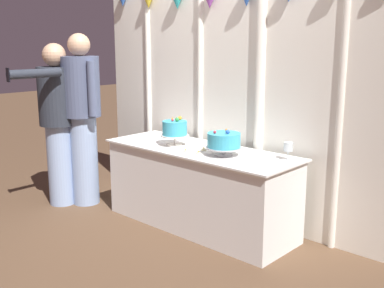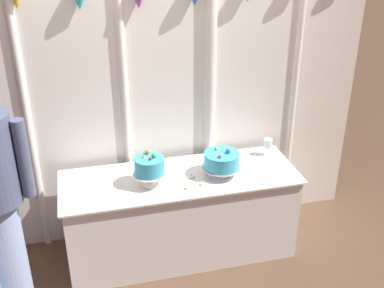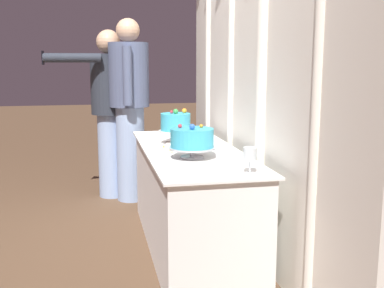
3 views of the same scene
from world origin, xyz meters
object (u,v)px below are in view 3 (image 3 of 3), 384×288
Objects in this scene: guest_man_pink_jacket at (130,104)px; wine_glass at (250,155)px; cake_display_nearleft at (176,123)px; cake_table at (190,198)px; tealight_near_right at (170,152)px; tealight_near_left at (188,150)px; tealight_far_left at (164,149)px; cake_display_nearright at (192,139)px; guest_girl_blue_dress at (110,107)px.

wine_glass is at bearing 13.35° from guest_man_pink_jacket.
cake_display_nearleft is at bearing 14.06° from guest_man_pink_jacket.
tealight_near_right reaches higher than cake_table.
tealight_near_left is (-0.71, -0.21, -0.10)m from wine_glass.
guest_man_pink_jacket reaches higher than wine_glass.
guest_man_pink_jacket is at bearing -174.13° from tealight_far_left.
tealight_near_left is at bearing 4.50° from cake_display_nearleft.
tealight_near_left is at bearing 175.84° from cake_display_nearright.
tealight_near_right is (0.13, 0.03, -0.00)m from tealight_far_left.
guest_man_pink_jacket is (-1.30, -0.32, 0.58)m from cake_table.
cake_display_nearright is at bearing 0.89° from cake_display_nearleft.
tealight_far_left and tealight_near_right have the same top height.
cake_display_nearleft is 5.28× the size of tealight_near_left.
tealight_far_left is at bearing -87.24° from cake_table.
guest_girl_blue_dress is at bearing -167.90° from tealight_near_right.
guest_girl_blue_dress is at bearing -159.91° from cake_display_nearleft.
tealight_near_left is at bearing 112.12° from tealight_near_right.
tealight_far_left is at bearing 12.15° from guest_girl_blue_dress.
tealight_near_right is 1.46m from guest_man_pink_jacket.
tealight_far_left is 0.13m from tealight_near_right.
guest_girl_blue_dress reaches higher than wine_glass.
wine_glass reaches higher than tealight_near_left.
tealight_near_left is 1.63m from guest_girl_blue_dress.
tealight_far_left is 0.02× the size of guest_girl_blue_dress.
tealight_far_left is at bearing -155.90° from cake_display_nearright.
cake_display_nearright reaches higher than wine_glass.
tealight_near_left is at bearing -23.34° from cake_table.
cake_display_nearright is at bearing 24.10° from tealight_far_left.
tealight_far_left is 0.02× the size of guest_man_pink_jacket.
guest_man_pink_jacket is (-1.31, -0.13, 0.20)m from tealight_far_left.
tealight_far_left and tealight_near_left have the same top height.
cake_display_nearleft is 1.81× the size of wine_glass.
cake_display_nearleft is 7.32× the size of tealight_far_left.
guest_girl_blue_dress is (-1.79, -0.46, 0.05)m from cake_display_nearright.
tealight_near_right is at bearing 6.38° from guest_man_pink_jacket.
wine_glass reaches higher than tealight_near_right.
tealight_far_left is (0.26, -0.13, -0.14)m from cake_display_nearleft.
cake_display_nearleft is at bearing -175.50° from tealight_near_left.
guest_man_pink_jacket is (-1.38, -0.29, 0.20)m from tealight_near_left.
cake_table is 12.60× the size of wine_glass.
guest_girl_blue_dress is at bearing -167.85° from tealight_far_left.
guest_girl_blue_dress is (-1.47, -0.51, 0.53)m from cake_table.
tealight_near_left is 1.43m from guest_man_pink_jacket.
cake_display_nearright is 0.17× the size of guest_man_pink_jacket.
wine_glass is 2.15m from guest_man_pink_jacket.
wine_glass is (0.79, 0.17, 0.47)m from cake_table.
guest_girl_blue_dress is at bearing -163.04° from tealight_near_left.
wine_glass is at bearing 24.76° from tealight_far_left.
tealight_far_left is at bearing -115.20° from tealight_near_left.
tealight_far_left is at bearing -26.83° from cake_display_nearleft.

